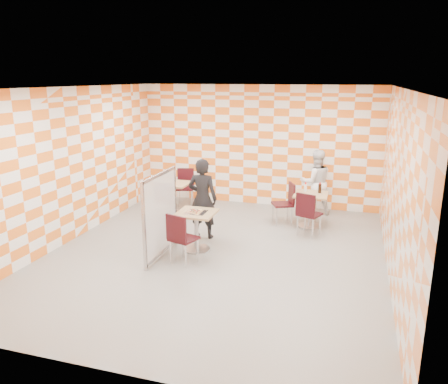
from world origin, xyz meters
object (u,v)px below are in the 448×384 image
(main_table, at_px, (196,224))
(chair_second_side, at_px, (287,200))
(man_white, at_px, (316,182))
(chair_empty_near, at_px, (164,198))
(partition, at_px, (161,215))
(man_dark, at_px, (203,199))
(chair_main_front, at_px, (180,235))
(chair_second_front, at_px, (307,211))
(soda_bottle, at_px, (320,188))
(empty_table, at_px, (174,193))
(second_table, at_px, (310,204))
(chair_empty_far, at_px, (185,184))
(sport_bottle, at_px, (305,187))

(main_table, height_order, chair_second_side, chair_second_side)
(chair_second_side, bearing_deg, man_white, 60.11)
(chair_empty_near, relative_size, partition, 0.60)
(main_table, distance_m, chair_empty_near, 1.87)
(man_dark, bearing_deg, chair_main_front, 92.07)
(chair_main_front, distance_m, chair_second_front, 2.82)
(soda_bottle, bearing_deg, man_dark, -147.84)
(chair_empty_near, xyz_separation_m, partition, (0.76, -1.83, 0.25))
(man_white, bearing_deg, empty_table, -4.27)
(main_table, xyz_separation_m, chair_empty_near, (-1.27, 1.38, 0.04))
(main_table, distance_m, second_table, 2.73)
(soda_bottle, bearing_deg, main_table, -135.13)
(empty_table, distance_m, man_white, 3.36)
(empty_table, xyz_separation_m, chair_empty_far, (-0.03, 0.79, 0.04))
(main_table, xyz_separation_m, chair_second_side, (1.38, 2.02, 0.04))
(chair_main_front, distance_m, man_dark, 1.42)
(chair_empty_far, bearing_deg, chair_main_front, -69.71)
(chair_empty_near, distance_m, man_white, 3.55)
(chair_second_front, bearing_deg, chair_empty_far, 155.73)
(partition, xyz_separation_m, sport_bottle, (2.28, 2.57, 0.05))
(chair_second_front, bearing_deg, man_dark, -162.31)
(chair_empty_near, xyz_separation_m, chair_empty_far, (-0.06, 1.41, 0.00))
(second_table, bearing_deg, chair_second_front, -89.76)
(man_dark, bearing_deg, chair_empty_far, -61.49)
(second_table, distance_m, empty_table, 3.20)
(soda_bottle, bearing_deg, chair_second_front, -102.84)
(main_table, bearing_deg, chair_second_front, 34.95)
(chair_empty_far, height_order, soda_bottle, soda_bottle)
(man_dark, bearing_deg, empty_table, -49.37)
(chair_main_front, xyz_separation_m, chair_empty_near, (-1.24, 2.08, 0.00))
(main_table, relative_size, chair_empty_far, 0.81)
(empty_table, xyz_separation_m, man_white, (3.21, 0.95, 0.26))
(main_table, distance_m, sport_bottle, 2.77)
(main_table, height_order, chair_second_front, chair_second_front)
(chair_second_side, distance_m, man_white, 1.09)
(second_table, distance_m, chair_second_side, 0.53)
(chair_second_side, distance_m, soda_bottle, 0.76)
(empty_table, xyz_separation_m, chair_second_front, (3.21, -0.66, 0.04))
(soda_bottle, bearing_deg, partition, -135.78)
(chair_main_front, relative_size, chair_empty_far, 1.00)
(chair_empty_near, xyz_separation_m, soda_bottle, (3.34, 0.69, 0.31))
(second_table, distance_m, man_white, 1.02)
(chair_empty_near, distance_m, man_dark, 1.37)
(empty_table, distance_m, chair_empty_near, 0.62)
(man_white, bearing_deg, chair_empty_near, 5.52)
(partition, distance_m, sport_bottle, 3.43)
(man_dark, relative_size, sport_bottle, 8.15)
(man_dark, bearing_deg, soda_bottle, -149.23)
(chair_empty_far, bearing_deg, soda_bottle, -12.06)
(empty_table, xyz_separation_m, soda_bottle, (3.37, 0.07, 0.34))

